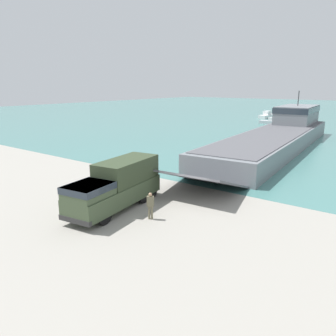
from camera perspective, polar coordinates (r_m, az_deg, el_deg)
The scene contains 7 objects.
ground_plane at distance 23.95m, azimuth 4.75°, elevation -6.30°, with size 240.00×240.00×0.00m, color #9E998E.
landing_craft at distance 49.12m, azimuth 18.97°, elevation 5.79°, with size 9.87×44.08×7.48m.
military_truck at distance 22.93m, azimuth -8.94°, elevation -2.99°, with size 3.45×8.30×3.26m.
soldier_on_ramp at distance 21.01m, azimuth -3.08°, elevation -6.25°, with size 0.50×0.42×1.78m.
moored_boat_a at distance 90.64m, azimuth 16.99°, elevation 8.74°, with size 2.29×8.36×1.81m.
moored_boat_b at distance 94.04m, azimuth 22.07°, elevation 8.40°, with size 7.73×8.00×1.31m.
moored_boat_c at distance 76.35m, azimuth 18.29°, elevation 7.62°, with size 7.51×2.11×1.44m.
Camera 1 is at (11.70, -19.13, 8.40)m, focal length 35.00 mm.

